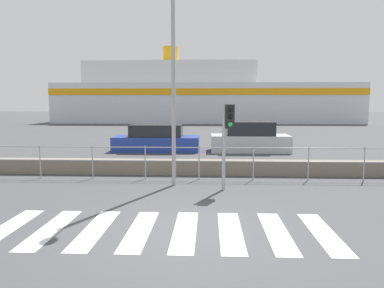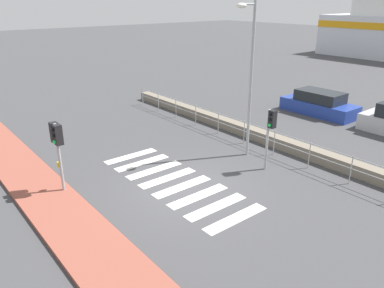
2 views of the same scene
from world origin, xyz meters
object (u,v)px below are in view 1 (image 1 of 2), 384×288
object	(u,v)px
streetlamp	(173,55)
parked_car_silver	(250,139)
traffic_light_far	(228,128)
ferry_boat	(199,97)
parked_car_blue	(157,140)

from	to	relation	value
streetlamp	parked_car_silver	size ratio (longest dim) A/B	1.60
traffic_light_far	ferry_boat	bearing A→B (deg)	92.85
streetlamp	ferry_boat	size ratio (longest dim) A/B	0.18
traffic_light_far	parked_car_blue	bearing A→B (deg)	111.04
traffic_light_far	streetlamp	distance (m)	2.63
streetlamp	ferry_boat	xyz separation A→B (m)	(-0.11, 33.84, -0.86)
streetlamp	parked_car_blue	xyz separation A→B (m)	(-1.62, 7.99, -3.29)
traffic_light_far	parked_car_silver	size ratio (longest dim) A/B	0.63
parked_car_blue	streetlamp	bearing A→B (deg)	-78.51
streetlamp	parked_car_blue	size ratio (longest dim) A/B	1.45
ferry_boat	parked_car_silver	xyz separation A→B (m)	(3.25, -25.85, -2.35)
parked_car_silver	streetlamp	bearing A→B (deg)	-111.48
traffic_light_far	ferry_boat	distance (m)	34.28
streetlamp	ferry_boat	distance (m)	33.85
parked_car_blue	parked_car_silver	xyz separation A→B (m)	(4.76, 0.00, 0.07)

